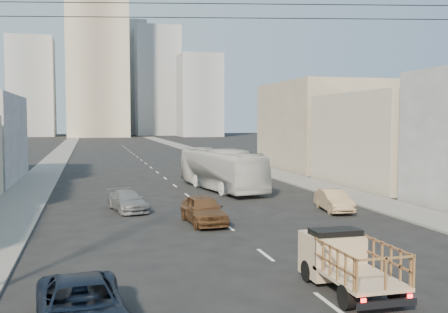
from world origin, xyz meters
name	(u,v)px	position (x,y,z in m)	size (l,w,h in m)	color
sidewalk_left	(58,157)	(-11.75, 70.00, 0.06)	(3.50, 180.00, 0.12)	slate
sidewalk_right	(209,155)	(11.75, 70.00, 0.06)	(3.50, 180.00, 0.12)	slate
lane_dashes	(148,165)	(0.00, 53.00, 0.01)	(0.15, 104.00, 0.01)	silver
flatbed_pickup	(347,258)	(1.11, 2.96, 1.09)	(1.95, 4.41, 1.90)	tan
navy_pickup	(81,307)	(-7.39, 1.60, 0.70)	(2.31, 5.02, 1.39)	black
city_bus	(221,169)	(3.21, 28.47, 1.67)	(2.80, 11.98, 3.34)	beige
sedan_brown	(204,209)	(-1.11, 15.19, 0.78)	(1.85, 4.59, 1.56)	brown
sedan_tan	(334,201)	(7.58, 16.98, 0.67)	(1.41, 4.05, 1.33)	tan
sedan_grey	(127,201)	(-4.86, 20.30, 0.63)	(1.77, 4.35, 1.26)	slate
overhead_wires	(341,6)	(0.00, 1.50, 8.97)	(23.01, 5.02, 0.72)	black
bldg_right_mid	(402,139)	(19.50, 28.00, 4.00)	(11.00, 14.00, 8.00)	#AFA28D
bldg_right_far	(327,126)	(20.00, 44.00, 5.00)	(12.00, 16.00, 10.00)	gray
high_rise_tower	(97,47)	(-4.00, 170.00, 30.00)	(20.00, 20.00, 60.00)	gray
midrise_ne	(157,82)	(18.00, 185.00, 20.00)	(16.00, 16.00, 40.00)	#93969B
midrise_nw	(32,87)	(-26.00, 180.00, 17.00)	(15.00, 15.00, 34.00)	#93969B
midrise_back	(122,79)	(6.00, 200.00, 22.00)	(18.00, 18.00, 44.00)	gray
midrise_east	(200,96)	(30.00, 165.00, 14.00)	(14.00, 14.00, 28.00)	#93969B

